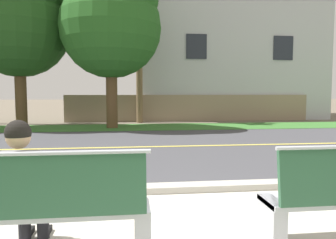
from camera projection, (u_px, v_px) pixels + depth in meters
ground_plane at (152, 139)px, 10.52m from camera, size 140.00×140.00×0.00m
curb_edge at (179, 188)px, 4.92m from camera, size 44.00×0.30×0.11m
street_asphalt at (156, 147)px, 9.03m from camera, size 52.00×8.00×0.01m
road_centre_line at (156, 147)px, 9.03m from camera, size 48.00×0.14×0.01m
far_verge_grass at (146, 127)px, 14.31m from camera, size 48.00×2.80×0.02m
bench_left at (38, 210)px, 2.85m from camera, size 1.97×0.48×1.01m
seated_person_grey at (23, 182)px, 2.99m from camera, size 0.52×0.68×1.25m
shade_tree_left at (21, 18)px, 13.88m from camera, size 4.35×4.35×7.18m
shade_tree_centre at (114, 20)px, 13.54m from camera, size 4.23×4.23×6.98m
garden_wall at (190, 108)px, 17.42m from camera, size 13.00×0.36×1.40m
house_across_street at (223, 55)px, 20.65m from camera, size 11.54×6.91×7.76m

